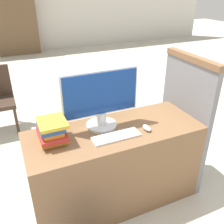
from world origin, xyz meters
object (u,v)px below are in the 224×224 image
at_px(monitor, 101,99).
at_px(mouse, 147,128).
at_px(keyboard, 116,136).
at_px(book_stack, 52,130).

distance_m(monitor, mouse, 0.43).
relative_size(keyboard, book_stack, 1.38).
xyz_separation_m(mouse, book_stack, (-0.72, 0.16, 0.07)).
distance_m(keyboard, book_stack, 0.48).
bearing_deg(monitor, book_stack, -173.60).
distance_m(mouse, book_stack, 0.74).
relative_size(mouse, book_stack, 0.36).
distance_m(keyboard, mouse, 0.27).
bearing_deg(keyboard, mouse, -0.08).
height_order(monitor, mouse, monitor).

